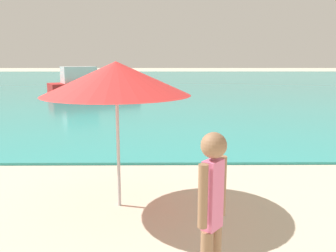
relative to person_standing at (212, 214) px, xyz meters
The scene contains 4 objects.
water 34.60m from the person_standing, 90.84° to the left, with size 160.00×60.00×0.06m, color teal.
person_standing is the anchor object (origin of this frame).
boat_near 19.41m from the person_standing, 104.85° to the left, with size 5.61×4.11×1.85m.
beach_umbrella 2.89m from the person_standing, 115.47° to the left, with size 2.27×2.27×2.30m.
Camera 1 is at (0.09, 3.90, 2.33)m, focal length 37.16 mm.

